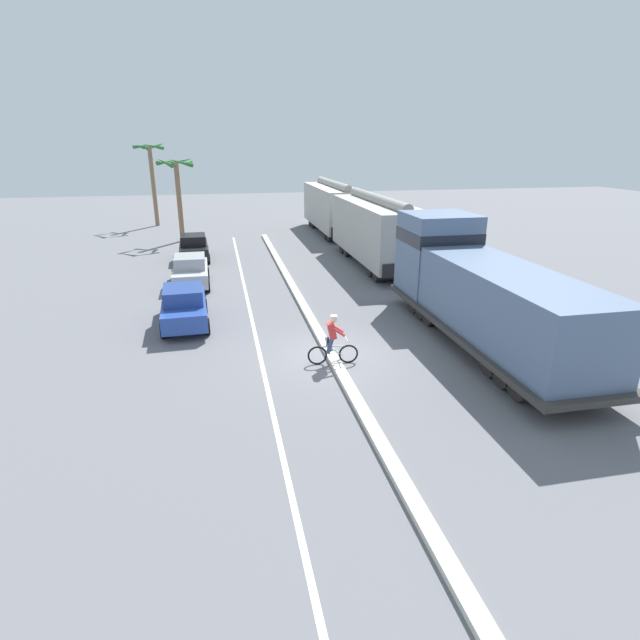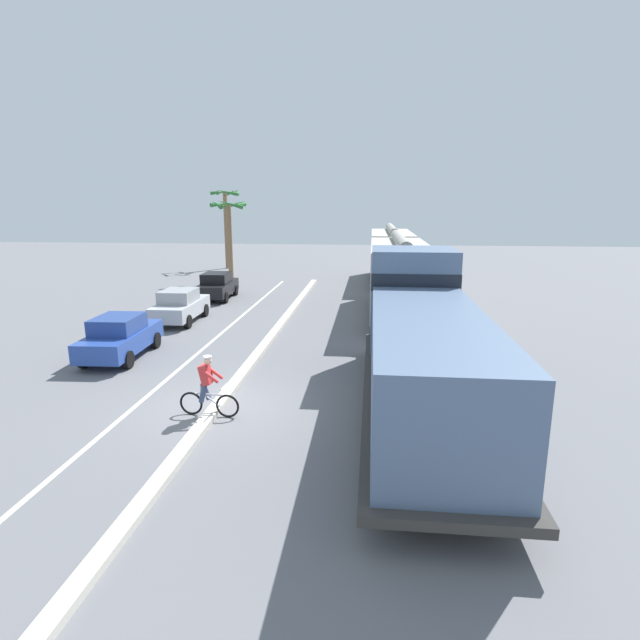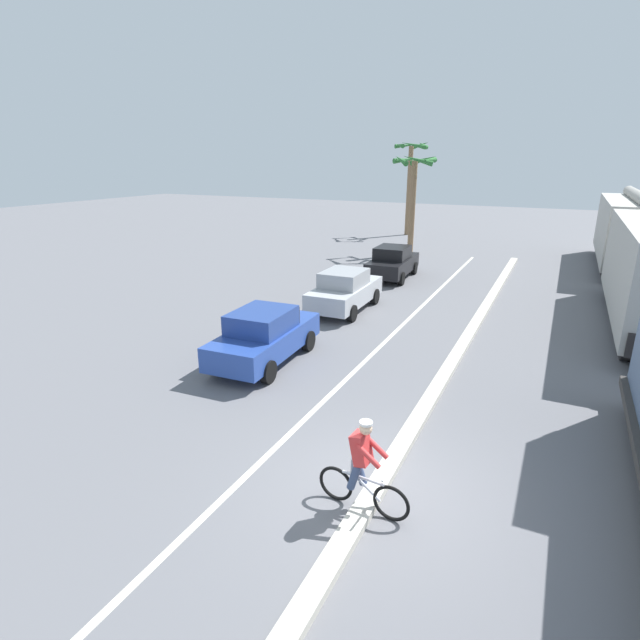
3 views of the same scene
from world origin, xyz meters
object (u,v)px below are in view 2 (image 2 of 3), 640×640
hopper_car_middle (391,254)px  parked_car_blue (120,337)px  parked_car_black (217,286)px  palm_tree_far (226,211)px  cyclist (208,388)px  palm_tree_near (229,222)px  parked_car_silver (180,306)px  hopper_car_lead (399,276)px  locomotive (420,345)px

hopper_car_middle → parked_car_blue: (-10.76, -20.19, -1.26)m
parked_car_black → palm_tree_far: size_ratio=0.60×
cyclist → palm_tree_near: size_ratio=0.28×
hopper_car_middle → palm_tree_far: (-14.45, 6.90, 3.01)m
parked_car_silver → parked_car_black: same height
parked_car_blue → parked_car_silver: 5.93m
parked_car_silver → palm_tree_near: size_ratio=0.70×
hopper_car_lead → cyclist: bearing=-113.1°
hopper_car_lead → palm_tree_far: (-14.45, 18.50, 3.01)m
hopper_car_lead → hopper_car_middle: 11.60m
hopper_car_lead → parked_car_silver: (-10.74, -2.66, -1.26)m
locomotive → hopper_car_lead: size_ratio=1.10×
palm_tree_near → locomotive: bearing=-62.3°
palm_tree_far → parked_car_silver: bearing=-80.1°
parked_car_black → cyclist: bearing=-73.5°
parked_car_blue → palm_tree_far: size_ratio=0.60×
parked_car_blue → cyclist: bearing=-44.4°
locomotive → parked_car_blue: bearing=161.7°
locomotive → palm_tree_near: size_ratio=1.91×
palm_tree_near → palm_tree_far: palm_tree_far is taller
hopper_car_middle → parked_car_black: bearing=-143.2°
locomotive → cyclist: (-5.75, -1.34, -0.98)m
parked_car_blue → parked_car_black: same height
parked_car_black → palm_tree_far: palm_tree_far is taller
cyclist → parked_car_silver: bearing=114.7°
parked_car_black → hopper_car_middle: bearing=36.8°
parked_car_black → cyclist: size_ratio=2.49×
hopper_car_lead → locomotive: bearing=-90.0°
hopper_car_middle → palm_tree_near: bearing=-174.3°
hopper_car_middle → parked_car_silver: bearing=-127.0°
hopper_car_middle → palm_tree_near: palm_tree_near is taller
cyclist → palm_tree_far: (-8.69, 32.00, 4.27)m
hopper_car_lead → parked_car_silver: bearing=-166.1°
locomotive → hopper_car_lead: bearing=90.0°
hopper_car_middle → cyclist: size_ratio=6.18×
parked_car_silver → parked_car_blue: bearing=-90.2°
palm_tree_far → hopper_car_lead: bearing=-52.0°
locomotive → palm_tree_near: palm_tree_near is taller
parked_car_blue → palm_tree_near: (-1.09, 19.00, 3.61)m
hopper_car_middle → cyclist: hopper_car_middle is taller
hopper_car_middle → cyclist: (-5.75, -25.10, -1.26)m
palm_tree_near → palm_tree_far: 8.52m
cyclist → hopper_car_middle: bearing=77.1°
cyclist → palm_tree_near: 24.94m
locomotive → parked_car_blue: 11.38m
locomotive → hopper_car_middle: (0.00, 23.76, 0.28)m
locomotive → parked_car_blue: size_ratio=2.72×
locomotive → hopper_car_lead: 12.16m
parked_car_blue → hopper_car_middle: bearing=61.9°
hopper_car_lead → parked_car_blue: bearing=-141.4°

